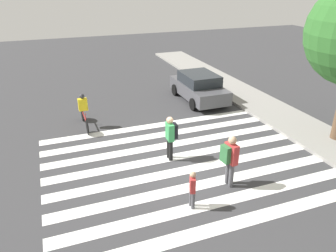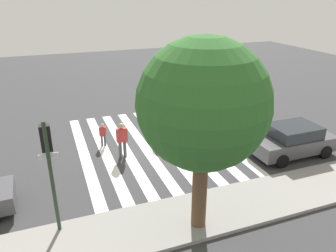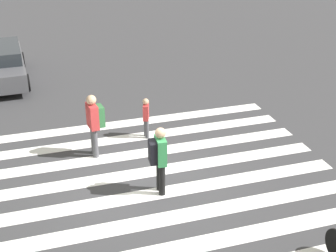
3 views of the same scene
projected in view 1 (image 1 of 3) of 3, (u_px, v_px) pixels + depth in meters
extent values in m
plane|color=#38383A|center=(183.00, 163.00, 12.22)|extent=(60.00, 60.00, 0.00)
cube|color=gray|center=(315.00, 135.00, 14.19)|extent=(36.00, 2.50, 0.14)
cube|color=white|center=(153.00, 126.00, 15.24)|extent=(0.50, 10.00, 0.01)
cube|color=white|center=(160.00, 135.00, 14.38)|extent=(0.50, 10.00, 0.01)
cube|color=white|center=(168.00, 145.00, 13.51)|extent=(0.50, 10.00, 0.01)
cube|color=white|center=(178.00, 156.00, 12.65)|extent=(0.50, 10.00, 0.01)
cube|color=white|center=(188.00, 170.00, 11.78)|extent=(0.50, 10.00, 0.01)
cube|color=white|center=(200.00, 185.00, 10.92)|extent=(0.50, 10.00, 0.01)
cube|color=white|center=(215.00, 203.00, 10.06)|extent=(0.50, 10.00, 0.01)
cube|color=white|center=(232.00, 224.00, 9.19)|extent=(0.50, 10.00, 0.01)
cylinder|color=#4C4C51|center=(228.00, 172.00, 10.87)|extent=(0.16, 0.16, 0.85)
cylinder|color=#4C4C51|center=(231.00, 175.00, 10.68)|extent=(0.16, 0.16, 0.85)
cube|color=#B73333|center=(231.00, 153.00, 10.46)|extent=(0.52, 0.29, 0.67)
sphere|color=tan|center=(233.00, 140.00, 10.26)|extent=(0.27, 0.27, 0.27)
cube|color=#2D6638|center=(225.00, 154.00, 10.42)|extent=(0.39, 0.22, 0.57)
cylinder|color=#4C4C51|center=(191.00, 197.00, 9.83)|extent=(0.11, 0.11, 0.59)
cylinder|color=#4C4C51|center=(193.00, 200.00, 9.69)|extent=(0.11, 0.11, 0.59)
cube|color=#B73333|center=(193.00, 184.00, 9.54)|extent=(0.38, 0.26, 0.47)
sphere|color=tan|center=(193.00, 175.00, 9.41)|extent=(0.18, 0.18, 0.18)
cylinder|color=black|center=(169.00, 148.00, 12.42)|extent=(0.15, 0.15, 0.82)
cylinder|color=black|center=(171.00, 150.00, 12.24)|extent=(0.15, 0.15, 0.82)
cube|color=#338C4C|center=(170.00, 132.00, 12.02)|extent=(0.49, 0.25, 0.65)
sphere|color=tan|center=(170.00, 120.00, 11.84)|extent=(0.26, 0.26, 0.26)
cube|color=black|center=(175.00, 131.00, 12.10)|extent=(0.37, 0.20, 0.55)
cylinder|color=black|center=(87.00, 127.00, 14.31)|extent=(0.67, 0.05, 0.67)
cylinder|color=black|center=(82.00, 114.00, 15.68)|extent=(0.67, 0.05, 0.67)
cube|color=maroon|center=(84.00, 117.00, 14.92)|extent=(1.38, 0.05, 0.04)
cylinder|color=maroon|center=(83.00, 111.00, 15.09)|extent=(0.03, 0.03, 0.32)
cylinder|color=maroon|center=(86.00, 118.00, 14.32)|extent=(0.03, 0.03, 0.40)
cube|color=yellow|center=(83.00, 104.00, 14.67)|extent=(0.24, 0.40, 0.55)
sphere|color=#333338|center=(82.00, 96.00, 14.51)|extent=(0.22, 0.22, 0.22)
cube|color=#4C4C51|center=(199.00, 90.00, 18.19)|extent=(4.11, 1.85, 0.70)
cube|color=#23282D|center=(199.00, 79.00, 17.93)|extent=(2.26, 1.70, 0.57)
cylinder|color=black|center=(224.00, 100.00, 17.52)|extent=(0.64, 0.20, 0.64)
cylinder|color=black|center=(193.00, 104.00, 16.94)|extent=(0.64, 0.20, 0.64)
cylinder|color=black|center=(203.00, 86.00, 19.69)|extent=(0.64, 0.20, 0.64)
cylinder|color=black|center=(175.00, 90.00, 19.11)|extent=(0.64, 0.20, 0.64)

